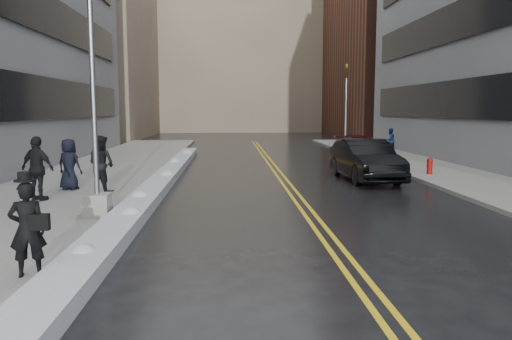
{
  "coord_description": "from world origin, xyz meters",
  "views": [
    {
      "loc": [
        0.23,
        -11.29,
        2.99
      ],
      "look_at": [
        0.96,
        2.48,
        1.3
      ],
      "focal_mm": 35.0,
      "sensor_mm": 36.0,
      "label": 1
    }
  ],
  "objects": [
    {
      "name": "pedestrian_b",
      "position": [
        -4.16,
        5.9,
        1.12
      ],
      "size": [
        1.19,
        1.11,
        1.95
      ],
      "primitive_type": "imported",
      "rotation": [
        0.0,
        0.0,
        2.62
      ],
      "color": "black",
      "rests_on": "sidewalk_west"
    },
    {
      "name": "sidewalk_west",
      "position": [
        -5.75,
        10.0,
        0.07
      ],
      "size": [
        5.5,
        50.0,
        0.15
      ],
      "primitive_type": "cube",
      "color": "gray",
      "rests_on": "ground"
    },
    {
      "name": "lane_line_right",
      "position": [
        2.65,
        10.0,
        0.0
      ],
      "size": [
        0.12,
        50.0,
        0.01
      ],
      "primitive_type": "cube",
      "color": "gold",
      "rests_on": "ground"
    },
    {
      "name": "pedestrian_east",
      "position": [
        10.84,
        21.14,
        0.94
      ],
      "size": [
        0.95,
        0.87,
        1.59
      ],
      "primitive_type": "imported",
      "rotation": [
        0.0,
        0.0,
        3.59
      ],
      "color": "navy",
      "rests_on": "sidewalk_east"
    },
    {
      "name": "fire_hydrant",
      "position": [
        9.0,
        10.0,
        0.55
      ],
      "size": [
        0.26,
        0.26,
        0.73
      ],
      "color": "maroon",
      "rests_on": "sidewalk_east"
    },
    {
      "name": "pedestrian_c",
      "position": [
        -5.42,
        6.49,
        1.05
      ],
      "size": [
        1.02,
        0.83,
        1.81
      ],
      "primitive_type": "imported",
      "rotation": [
        0.0,
        0.0,
        2.82
      ],
      "color": "black",
      "rests_on": "sidewalk_west"
    },
    {
      "name": "snow_ridge",
      "position": [
        -2.45,
        8.0,
        0.17
      ],
      "size": [
        0.9,
        30.0,
        0.34
      ],
      "primitive_type": "cube",
      "color": "silver",
      "rests_on": "ground"
    },
    {
      "name": "pedestrian_fedora",
      "position": [
        -3.2,
        -2.85,
        0.97
      ],
      "size": [
        0.68,
        0.53,
        1.63
      ],
      "primitive_type": "imported",
      "rotation": [
        0.0,
        0.0,
        3.4
      ],
      "color": "black",
      "rests_on": "sidewalk_west"
    },
    {
      "name": "traffic_signal",
      "position": [
        8.5,
        24.0,
        3.4
      ],
      "size": [
        0.16,
        0.2,
        6.0
      ],
      "color": "gray",
      "rests_on": "sidewalk_east"
    },
    {
      "name": "building_east_far",
      "position": [
        19.0,
        42.0,
        14.0
      ],
      "size": [
        14.0,
        20.0,
        28.0
      ],
      "primitive_type": "cube",
      "color": "#562D21",
      "rests_on": "ground"
    },
    {
      "name": "building_far",
      "position": [
        2.0,
        60.0,
        11.0
      ],
      "size": [
        36.0,
        16.0,
        22.0
      ],
      "primitive_type": "cube",
      "color": "gray",
      "rests_on": "ground"
    },
    {
      "name": "lane_line_left",
      "position": [
        2.35,
        10.0,
        0.0
      ],
      "size": [
        0.12,
        50.0,
        0.01
      ],
      "primitive_type": "cube",
      "color": "gold",
      "rests_on": "ground"
    },
    {
      "name": "car_black",
      "position": [
        5.92,
        9.25,
        0.86
      ],
      "size": [
        2.12,
        5.33,
        1.72
      ],
      "primitive_type": "imported",
      "rotation": [
        0.0,
        0.0,
        0.06
      ],
      "color": "black",
      "rests_on": "ground"
    },
    {
      "name": "car_maroon",
      "position": [
        7.5,
        15.73,
        0.74
      ],
      "size": [
        2.4,
        5.22,
        1.48
      ],
      "primitive_type": "imported",
      "rotation": [
        0.0,
        0.0,
        0.07
      ],
      "color": "#3F0A13",
      "rests_on": "ground"
    },
    {
      "name": "lamppost",
      "position": [
        -3.3,
        2.0,
        2.53
      ],
      "size": [
        0.65,
        0.65,
        7.62
      ],
      "color": "gray",
      "rests_on": "sidewalk_west"
    },
    {
      "name": "pedestrian_d",
      "position": [
        -5.72,
        4.39,
        1.16
      ],
      "size": [
        1.28,
        0.91,
        2.01
      ],
      "primitive_type": "imported",
      "rotation": [
        0.0,
        0.0,
        2.75
      ],
      "color": "black",
      "rests_on": "sidewalk_west"
    },
    {
      "name": "ground",
      "position": [
        0.0,
        0.0,
        0.0
      ],
      "size": [
        160.0,
        160.0,
        0.0
      ],
      "primitive_type": "plane",
      "color": "black",
      "rests_on": "ground"
    },
    {
      "name": "building_west_far",
      "position": [
        -15.5,
        44.0,
        9.0
      ],
      "size": [
        14.0,
        22.0,
        18.0
      ],
      "primitive_type": "cube",
      "color": "gray",
      "rests_on": "ground"
    },
    {
      "name": "sidewalk_east",
      "position": [
        10.0,
        10.0,
        0.07
      ],
      "size": [
        4.0,
        50.0,
        0.15
      ],
      "primitive_type": "cube",
      "color": "gray",
      "rests_on": "ground"
    }
  ]
}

